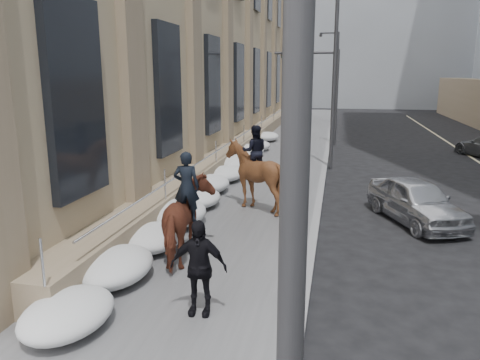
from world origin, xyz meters
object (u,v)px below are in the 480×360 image
mounted_horse_left (188,218)px  car_silver (416,201)px  mounted_horse_right (254,173)px  pedestrian (198,267)px

mounted_horse_left → car_silver: size_ratio=0.65×
mounted_horse_right → pedestrian: bearing=78.5°
mounted_horse_right → mounted_horse_left: bearing=67.3°
mounted_horse_right → car_silver: mounted_horse_right is taller
pedestrian → car_silver: 8.61m
car_silver → mounted_horse_left: bearing=-164.7°
mounted_horse_left → pedestrian: bearing=104.3°
pedestrian → car_silver: pedestrian is taller
mounted_horse_left → car_silver: bearing=-149.8°
mounted_horse_left → mounted_horse_right: size_ratio=0.95×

